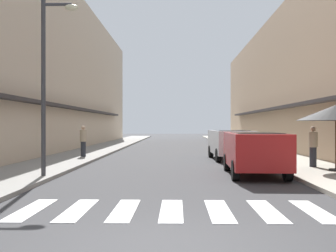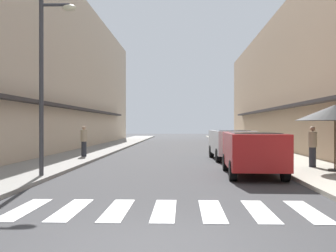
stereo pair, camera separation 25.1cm
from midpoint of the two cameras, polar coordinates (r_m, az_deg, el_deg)
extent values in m
plane|color=#38383A|center=(25.53, 1.53, -3.74)|extent=(109.74, 109.74, 0.00)
cube|color=gray|center=(26.11, -10.11, -3.52)|extent=(2.92, 69.84, 0.12)
cube|color=#ADA899|center=(26.01, 13.21, -3.54)|extent=(2.92, 69.84, 0.12)
cube|color=#C6B299|center=(28.81, -17.26, 7.56)|extent=(5.00, 46.89, 10.91)
cube|color=#332D2D|center=(27.80, -11.89, 2.35)|extent=(0.50, 32.83, 0.16)
cube|color=tan|center=(28.57, 20.48, 6.11)|extent=(5.00, 46.89, 9.40)
cube|color=#332D2D|center=(27.69, 15.07, 2.36)|extent=(0.50, 32.83, 0.16)
cube|color=silver|center=(8.89, -18.68, -11.01)|extent=(0.45, 2.20, 0.01)
cube|color=silver|center=(8.60, -12.64, -11.38)|extent=(0.45, 2.20, 0.01)
cube|color=silver|center=(8.42, -6.24, -11.63)|extent=(0.45, 2.20, 0.01)
cube|color=silver|center=(8.34, 0.37, -11.75)|extent=(0.45, 2.20, 0.01)
cube|color=silver|center=(8.36, 7.03, -11.71)|extent=(0.45, 2.20, 0.01)
cube|color=silver|center=(8.50, 13.56, -11.53)|extent=(0.45, 2.20, 0.01)
cube|color=silver|center=(8.73, 19.80, -11.21)|extent=(0.45, 2.20, 0.01)
cube|color=maroon|center=(14.19, 12.26, -3.26)|extent=(1.88, 4.34, 1.13)
cube|color=black|center=(13.97, 12.41, -2.06)|extent=(1.54, 2.44, 0.56)
cylinder|color=black|center=(15.54, 8.58, -5.05)|extent=(0.24, 0.65, 0.64)
cylinder|color=black|center=(15.76, 14.37, -4.98)|extent=(0.24, 0.65, 0.64)
cylinder|color=black|center=(12.74, 9.64, -6.19)|extent=(0.24, 0.65, 0.64)
cylinder|color=black|center=(13.00, 16.67, -6.07)|extent=(0.24, 0.65, 0.64)
cube|color=silver|center=(20.42, 9.13, -2.22)|extent=(1.91, 4.32, 1.13)
cube|color=black|center=(20.20, 9.20, -1.38)|extent=(1.56, 2.44, 0.56)
cylinder|color=black|center=(21.73, 6.45, -3.57)|extent=(0.24, 0.65, 0.64)
cylinder|color=black|center=(21.97, 10.58, -3.53)|extent=(0.24, 0.65, 0.64)
cylinder|color=black|center=(18.95, 7.43, -4.12)|extent=(0.24, 0.65, 0.64)
cylinder|color=black|center=(19.22, 12.15, -4.06)|extent=(0.24, 0.65, 0.64)
cylinder|color=#38383D|center=(13.53, -16.84, 5.14)|extent=(0.14, 0.14, 5.57)
cylinder|color=#38383D|center=(13.87, -15.02, 16.10)|extent=(0.90, 0.10, 0.10)
ellipsoid|color=beige|center=(13.73, -13.15, 15.84)|extent=(0.44, 0.28, 0.20)
cylinder|color=#262626|center=(15.49, 22.81, -5.71)|extent=(0.48, 0.48, 0.06)
cylinder|color=#4C3823|center=(15.42, 22.82, -2.05)|extent=(0.06, 0.06, 2.04)
cone|color=black|center=(15.42, 22.82, 1.74)|extent=(2.72, 2.72, 0.55)
cylinder|color=#282B33|center=(16.55, 20.02, -4.12)|extent=(0.26, 0.26, 0.76)
cylinder|color=tan|center=(16.51, 20.02, -1.78)|extent=(0.34, 0.34, 0.60)
sphere|color=tan|center=(16.51, 20.02, -0.39)|extent=(0.20, 0.20, 0.20)
cylinder|color=#282B33|center=(21.20, -11.38, -3.18)|extent=(0.26, 0.26, 0.76)
cylinder|color=tan|center=(21.17, -11.38, -1.34)|extent=(0.34, 0.34, 0.60)
sphere|color=tan|center=(21.16, -11.38, -0.24)|extent=(0.21, 0.21, 0.21)
camera|label=1|loc=(0.13, -89.62, 0.00)|focal=43.45mm
camera|label=2|loc=(0.13, 90.38, 0.00)|focal=43.45mm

